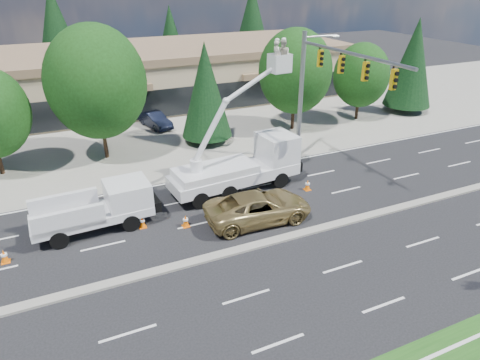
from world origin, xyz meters
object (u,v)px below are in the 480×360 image
signal_mast (320,82)px  utility_pickup (101,211)px  bucket_truck (247,158)px  minivan (258,207)px

signal_mast → utility_pickup: (-14.73, -1.99, -5.08)m
utility_pickup → bucket_truck: size_ratio=0.69×
signal_mast → utility_pickup: bearing=-172.3°
bucket_truck → minivan: (-1.22, -4.04, -1.16)m
minivan → bucket_truck: bearing=-13.7°
bucket_truck → minivan: size_ratio=1.53×
utility_pickup → minivan: (7.97, -2.83, -0.15)m
signal_mast → minivan: bearing=-144.6°
bucket_truck → signal_mast: bearing=3.1°
signal_mast → bucket_truck: bearing=-172.1°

